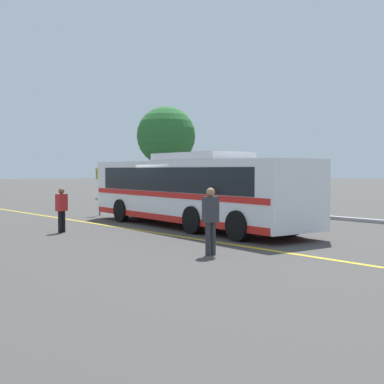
% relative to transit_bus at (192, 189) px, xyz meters
% --- Properties ---
extents(ground_plane, '(220.00, 220.00, 0.00)m').
position_rel_transit_bus_xyz_m(ground_plane, '(-1.11, -0.05, -1.52)').
color(ground_plane, '#423F3D').
extents(lane_strip_0, '(31.77, 0.20, 0.01)m').
position_rel_transit_bus_xyz_m(lane_strip_0, '(-0.02, -2.20, -1.52)').
color(lane_strip_0, gold).
rests_on(lane_strip_0, ground_plane).
extents(curb_strip, '(39.77, 0.36, 0.15)m').
position_rel_transit_bus_xyz_m(curb_strip, '(-0.02, 7.21, -1.45)').
color(curb_strip, '#99999E').
rests_on(curb_strip, ground_plane).
extents(transit_bus, '(12.23, 3.47, 2.96)m').
position_rel_transit_bus_xyz_m(transit_bus, '(0.00, 0.00, 0.00)').
color(transit_bus, white).
rests_on(transit_bus, ground_plane).
extents(parked_car_0, '(4.60, 2.17, 1.44)m').
position_rel_transit_bus_xyz_m(parked_car_0, '(-11.99, 6.00, -0.79)').
color(parked_car_0, silver).
rests_on(parked_car_0, ground_plane).
extents(parked_car_1, '(4.64, 2.12, 1.33)m').
position_rel_transit_bus_xyz_m(parked_car_1, '(-5.52, 5.93, -0.84)').
color(parked_car_1, maroon).
rests_on(parked_car_1, ground_plane).
extents(pedestrian_0, '(0.34, 0.47, 1.63)m').
position_rel_transit_bus_xyz_m(pedestrian_0, '(-1.76, -4.77, -0.60)').
color(pedestrian_0, black).
rests_on(pedestrian_0, ground_plane).
extents(pedestrian_1, '(0.28, 0.45, 1.82)m').
position_rel_transit_bus_xyz_m(pedestrian_1, '(5.58, -4.07, -0.48)').
color(pedestrian_1, '#2D2D33').
rests_on(pedestrian_1, ground_plane).
extents(bus_stop_sign, '(0.07, 0.40, 2.43)m').
position_rel_transit_bus_xyz_m(bus_stop_sign, '(-7.27, 0.03, 0.01)').
color(bus_stop_sign, '#59595E').
rests_on(bus_stop_sign, ground_plane).
extents(tree_0, '(4.35, 4.35, 6.98)m').
position_rel_transit_bus_xyz_m(tree_0, '(-15.37, 10.43, 3.27)').
color(tree_0, '#513823').
rests_on(tree_0, ground_plane).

